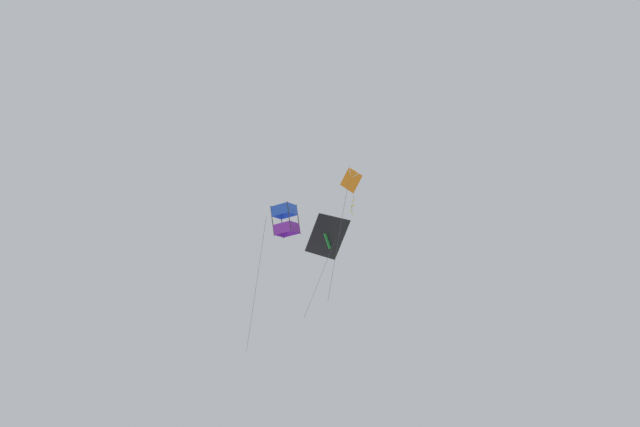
% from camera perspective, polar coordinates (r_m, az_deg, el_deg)
% --- Properties ---
extents(kite_delta_near_right, '(3.29, 1.62, 5.84)m').
position_cam_1_polar(kite_delta_near_right, '(42.18, 0.61, -1.79)').
color(kite_delta_near_right, black).
extents(kite_diamond_far_centre, '(1.99, 1.29, 7.12)m').
position_cam_1_polar(kite_diamond_far_centre, '(37.74, 2.38, 2.42)').
color(kite_diamond_far_centre, orange).
extents(kite_box_upper_right, '(3.09, 2.95, 8.42)m').
position_cam_1_polar(kite_box_upper_right, '(42.89, -2.67, -0.52)').
color(kite_box_upper_right, blue).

